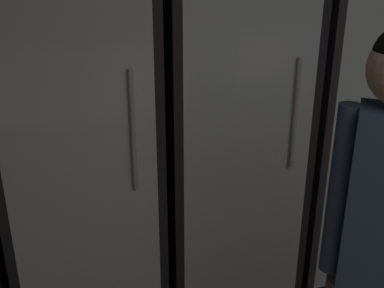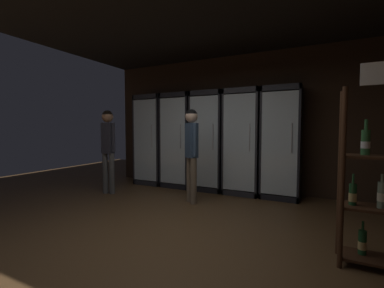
{
  "view_description": "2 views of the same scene",
  "coord_description": "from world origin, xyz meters",
  "px_view_note": "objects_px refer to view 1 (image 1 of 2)",
  "views": [
    {
      "loc": [
        -1.3,
        0.69,
        1.76
      ],
      "look_at": [
        -0.73,
        2.5,
        0.99
      ],
      "focal_mm": 43.31,
      "sensor_mm": 36.0,
      "label": 1
    },
    {
      "loc": [
        1.57,
        -2.26,
        1.28
      ],
      "look_at": [
        -0.81,
        2.52,
        0.96
      ],
      "focal_mm": 24.07,
      "sensor_mm": 36.0,
      "label": 2
    }
  ],
  "objects_px": {
    "cooler_right": "(345,108)",
    "cooler_left": "(76,137)",
    "shopper_near": "(380,229)",
    "cooler_center": "(222,120)"
  },
  "relations": [
    {
      "from": "cooler_center",
      "to": "cooler_right",
      "type": "height_order",
      "value": "same"
    },
    {
      "from": "cooler_left",
      "to": "shopper_near",
      "type": "bearing_deg",
      "value": -52.46
    },
    {
      "from": "cooler_left",
      "to": "cooler_right",
      "type": "height_order",
      "value": "same"
    },
    {
      "from": "cooler_left",
      "to": "cooler_center",
      "type": "distance_m",
      "value": 0.72
    },
    {
      "from": "cooler_right",
      "to": "cooler_left",
      "type": "bearing_deg",
      "value": -179.99
    },
    {
      "from": "cooler_left",
      "to": "cooler_right",
      "type": "bearing_deg",
      "value": 0.01
    },
    {
      "from": "cooler_center",
      "to": "cooler_left",
      "type": "bearing_deg",
      "value": 179.97
    },
    {
      "from": "cooler_left",
      "to": "cooler_center",
      "type": "relative_size",
      "value": 1.0
    },
    {
      "from": "cooler_left",
      "to": "cooler_center",
      "type": "bearing_deg",
      "value": -0.03
    },
    {
      "from": "cooler_right",
      "to": "shopper_near",
      "type": "xyz_separation_m",
      "value": [
        -0.61,
        -1.07,
        -0.01
      ]
    }
  ]
}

